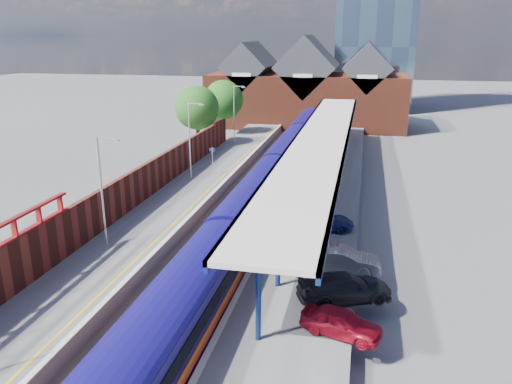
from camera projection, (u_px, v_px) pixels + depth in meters
The scene contains 22 objects.
ground at pixel (275, 170), 52.92m from camera, with size 240.00×240.00×0.00m, color #5B5B5E.
ballast_bed at pixel (255, 199), 43.59m from camera, with size 6.00×76.00×0.06m, color #473D33.
rails at pixel (255, 198), 43.57m from camera, with size 4.51×76.00×0.14m.
left_platform at pixel (195, 190), 44.56m from camera, with size 5.00×76.00×1.00m, color #565659.
right_platform at pixel (324, 198), 42.24m from camera, with size 6.00×76.00×1.00m, color #565659.
coping_left at pixel (220, 186), 43.93m from camera, with size 0.30×76.00×0.05m, color silver.
coping_right at pixel (290, 190), 42.66m from camera, with size 0.30×76.00×0.05m, color silver.
yellow_line at pixel (213, 185), 44.06m from camera, with size 0.14×76.00×0.01m, color yellow.
train at pixel (275, 171), 44.42m from camera, with size 2.89×65.91×3.45m.
canopy at pixel (322, 138), 42.73m from camera, with size 4.50×52.00×4.48m.
lamp_post_b at pixel (103, 185), 30.34m from camera, with size 1.48×0.18×7.00m.
lamp_post_c at pixel (191, 135), 45.26m from camera, with size 1.48×0.18×7.00m.
lamp_post_d at pixel (235, 111), 60.17m from camera, with size 1.48×0.18×7.00m.
platform_sign at pixel (212, 156), 47.53m from camera, with size 0.55×0.08×2.50m.
brick_wall at pixel (134, 188), 38.48m from camera, with size 0.35×50.00×3.86m.
station_building at pixel (307, 91), 77.39m from camera, with size 30.00×12.12×13.78m.
tree_near at pixel (198, 109), 58.92m from camera, with size 5.20×5.20×8.10m.
tree_far at pixel (224, 101), 66.17m from camera, with size 5.20×5.20×8.10m.
parked_car_red at pixel (341, 322), 21.92m from camera, with size 1.46×3.62×1.23m, color #A40D1F.
parked_car_silver at pixel (341, 260), 27.76m from camera, with size 1.53×4.39×1.45m, color #98979C.
parked_car_dark at pixel (345, 287), 24.83m from camera, with size 1.94×4.77×1.39m, color black.
parked_car_blue at pixel (323, 221), 33.98m from camera, with size 1.91×4.14×1.15m, color navy.
Camera 1 is at (8.91, -20.44, 13.67)m, focal length 35.00 mm.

